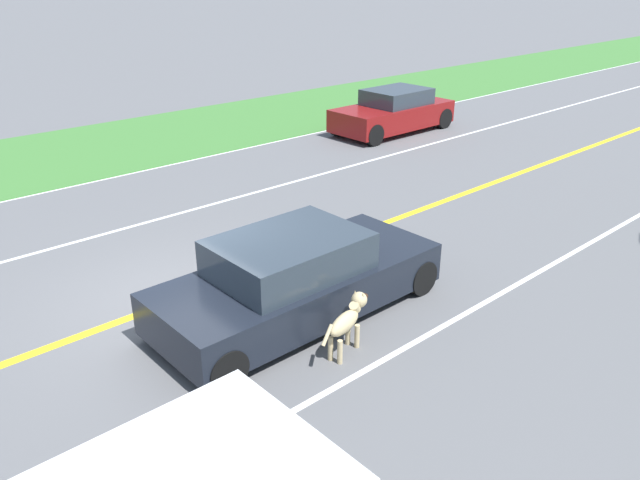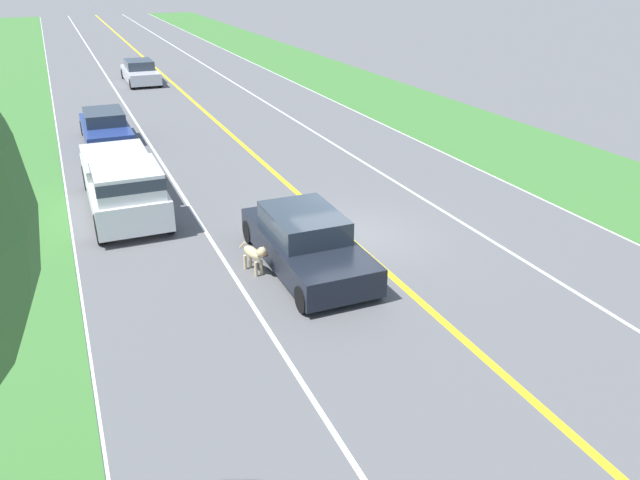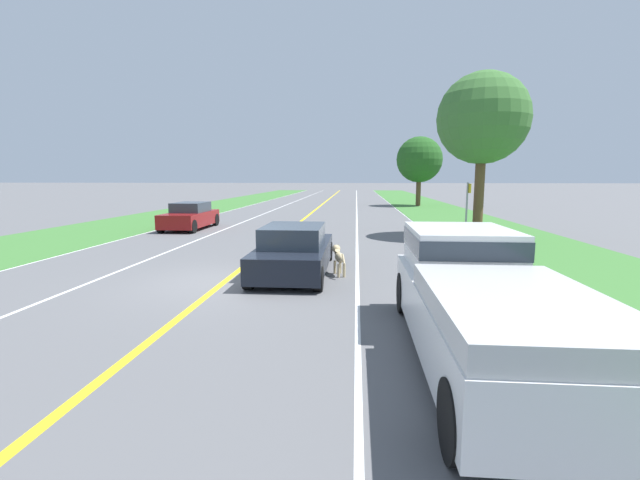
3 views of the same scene
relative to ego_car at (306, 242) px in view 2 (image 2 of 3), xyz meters
name	(u,v)px [view 2 (image 2 of 3)]	position (x,y,z in m)	size (l,w,h in m)	color
ground_plane	(348,237)	(-1.69, -1.17, -0.64)	(400.00, 400.00, 0.00)	#5B5B5E
centre_divider_line	(348,237)	(-1.69, -1.17, -0.64)	(0.18, 160.00, 0.01)	yellow
lane_edge_line_right	(78,285)	(5.31, -1.17, -0.64)	(0.14, 160.00, 0.01)	white
lane_edge_line_left	(549,202)	(-8.69, -1.17, -0.64)	(0.14, 160.00, 0.01)	white
lane_dash_same_dir	(223,259)	(1.81, -1.17, -0.64)	(0.10, 160.00, 0.01)	white
lane_dash_oncoming	(455,218)	(-5.19, -1.17, -0.64)	(0.10, 160.00, 0.01)	white
grass_verge_left	(621,189)	(-11.69, -1.17, -0.63)	(6.00, 160.00, 0.03)	#3D7533
ego_car	(306,242)	(0.00, 0.00, 0.00)	(1.94, 4.75, 1.40)	black
dog	(255,254)	(1.28, -0.11, -0.13)	(0.46, 1.20, 0.83)	#D1B784
pickup_truck	(123,183)	(3.65, -5.47, 0.29)	(2.04, 5.77, 1.82)	silver
car_trailing_near	(106,129)	(3.40, -13.61, -0.01)	(1.80, 4.67, 1.35)	navy
car_trailing_mid	(140,72)	(0.05, -27.35, -0.02)	(1.85, 4.71, 1.33)	silver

